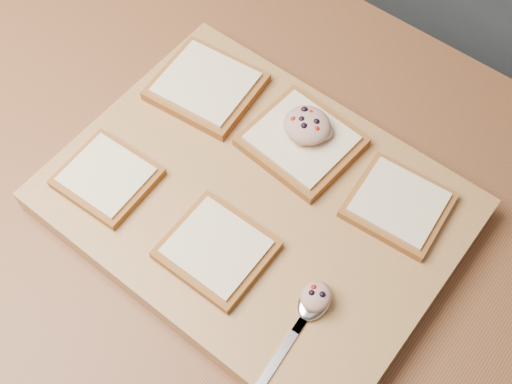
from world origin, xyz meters
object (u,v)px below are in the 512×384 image
at_px(cutting_board, 256,205).
at_px(spoon, 309,310).
at_px(bread_far_center, 302,141).
at_px(tuna_salad_dollop, 307,125).

xyz_separation_m(cutting_board, spoon, (0.14, -0.08, 0.02)).
bearing_deg(cutting_board, spoon, -30.02).
distance_m(cutting_board, bread_far_center, 0.10).
height_order(cutting_board, bread_far_center, bread_far_center).
bearing_deg(tuna_salad_dollop, bread_far_center, -85.70).
distance_m(tuna_salad_dollop, spoon, 0.23).
distance_m(bread_far_center, tuna_salad_dollop, 0.03).
bearing_deg(spoon, tuna_salad_dollop, 126.83).
relative_size(cutting_board, spoon, 2.83).
bearing_deg(spoon, bread_far_center, 128.23).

